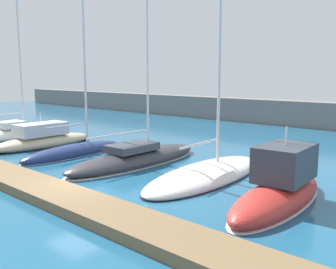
{
  "coord_description": "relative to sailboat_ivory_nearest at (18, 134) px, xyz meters",
  "views": [
    {
      "loc": [
        14.48,
        -9.85,
        5.26
      ],
      "look_at": [
        -0.44,
        6.54,
        1.82
      ],
      "focal_mm": 41.04,
      "sensor_mm": 36.0,
      "label": 1
    }
  ],
  "objects": [
    {
      "name": "ground_plane",
      "position": [
        16.42,
        -5.24,
        -0.38
      ],
      "size": [
        120.0,
        120.0,
        0.0
      ],
      "primitive_type": "plane",
      "color": "#1E567A"
    },
    {
      "name": "sailboat_ivory_nearest",
      "position": [
        0.0,
        0.0,
        0.0
      ],
      "size": [
        3.51,
        9.53,
        14.85
      ],
      "rotation": [
        0.0,
        0.0,
        1.66
      ],
      "color": "silver",
      "rests_on": "ground_plane"
    },
    {
      "name": "motorboat_red_sixth",
      "position": [
        24.05,
        -0.73,
        0.27
      ],
      "size": [
        2.76,
        7.73,
        3.52
      ],
      "rotation": [
        0.0,
        0.0,
        1.65
      ],
      "color": "#B72D28",
      "rests_on": "ground_plane"
    },
    {
      "name": "breakwater_seawall",
      "position": [
        16.42,
        23.27,
        0.93
      ],
      "size": [
        108.0,
        2.1,
        2.62
      ],
      "primitive_type": "cube",
      "color": "slate",
      "rests_on": "ground_plane"
    },
    {
      "name": "sailboat_navy_third",
      "position": [
        9.45,
        -0.77,
        -0.02
      ],
      "size": [
        2.79,
        8.32,
        17.63
      ],
      "rotation": [
        0.0,
        0.0,
        1.67
      ],
      "color": "navy",
      "rests_on": "ground_plane"
    },
    {
      "name": "sailboat_white_fifth",
      "position": [
        19.36,
        0.62,
        -0.14
      ],
      "size": [
        4.02,
        10.06,
        20.28
      ],
      "rotation": [
        0.0,
        0.0,
        1.65
      ],
      "color": "white",
      "rests_on": "ground_plane"
    },
    {
      "name": "dock_pier",
      "position": [
        16.42,
        -6.63,
        -0.16
      ],
      "size": [
        37.52,
        2.1,
        0.43
      ],
      "primitive_type": "cube",
      "color": "brown",
      "rests_on": "ground_plane"
    },
    {
      "name": "sailboat_charcoal_fourth",
      "position": [
        14.37,
        0.23,
        0.02
      ],
      "size": [
        3.06,
        10.33,
        16.48
      ],
      "rotation": [
        0.0,
        0.0,
        1.6
      ],
      "color": "#2D2D33",
      "rests_on": "ground_plane"
    },
    {
      "name": "motorboat_sand_second",
      "position": [
        5.02,
        -0.49,
        0.11
      ],
      "size": [
        2.83,
        8.51,
        2.83
      ],
      "rotation": [
        0.0,
        0.0,
        1.62
      ],
      "color": "beige",
      "rests_on": "ground_plane"
    }
  ]
}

